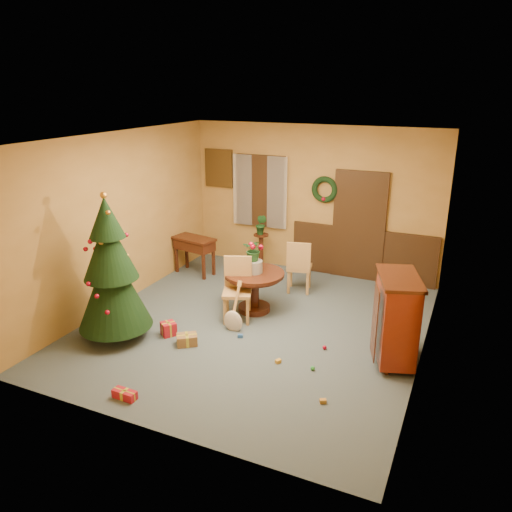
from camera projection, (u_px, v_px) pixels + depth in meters
The scene contains 21 objects.
room_envelope at pixel (321, 218), 9.75m from camera, with size 5.50×5.50×5.50m.
dining_table at pixel (254, 284), 8.24m from camera, with size 1.00×1.00×0.69m.
urn at pixel (254, 267), 8.14m from camera, with size 0.28×0.28×0.20m, color slate.
centerpiece_plant at pixel (254, 250), 8.05m from camera, with size 0.34×0.29×0.37m, color #1E4C23.
chair_near at pixel (237, 286), 7.96m from camera, with size 0.57×0.57×1.02m.
chair_far at pixel (299, 265), 8.96m from camera, with size 0.51×0.51×0.98m.
guitar at pixel (233, 309), 7.61m from camera, with size 0.31×0.15×0.73m, color beige, non-canonical shape.
plant_stand at pixel (261, 248), 10.03m from camera, with size 0.30×0.30×0.77m.
stand_plant at pixel (261, 224), 9.87m from camera, with size 0.23×0.18×0.41m, color #19471E.
christmas_tree at pixel (111, 271), 7.18m from camera, with size 1.08×1.08×2.22m.
writing_desk at pixel (194, 247), 9.85m from camera, with size 0.91×0.57×0.75m.
sideboard at pixel (396, 317), 6.67m from camera, with size 0.79×1.08×1.24m.
gift_a at pixel (187, 340), 7.28m from camera, with size 0.36×0.34×0.16m.
gift_b at pixel (169, 329), 7.55m from camera, with size 0.28×0.28×0.21m.
gift_c at pixel (138, 314), 8.13m from camera, with size 0.30×0.27×0.13m.
gift_d at pixel (125, 394), 6.04m from camera, with size 0.31×0.14×0.11m.
toy_a at pixel (240, 336), 7.49m from camera, with size 0.08×0.05×0.05m, color #24509E.
toy_b at pixel (313, 368), 6.64m from camera, with size 0.06×0.06×0.06m, color #258B38.
toy_c at pixel (278, 361), 6.81m from camera, with size 0.08×0.05×0.05m, color gold.
toy_d at pixel (325, 348), 7.16m from camera, with size 0.06×0.06×0.06m, color #AB0B27.
toy_e at pixel (323, 401), 5.96m from camera, with size 0.08×0.05×0.05m, color gold.
Camera 1 is at (2.91, -6.45, 3.62)m, focal length 35.00 mm.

